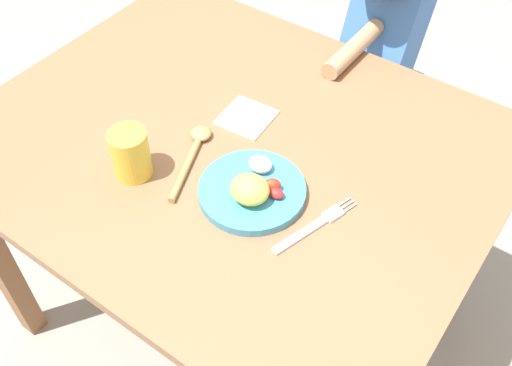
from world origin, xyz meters
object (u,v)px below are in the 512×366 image
fork (314,226)px  person (376,84)px  spoon (194,150)px  plate (253,189)px  drinking_cup (130,154)px

fork → person: bearing=33.0°
fork → person: (-0.20, 0.67, -0.20)m
spoon → person: bearing=-30.1°
plate → drinking_cup: (-0.22, -0.08, 0.03)m
plate → person: 0.71m
fork → person: person is taller
person → plate: bearing=95.5°
fork → drinking_cup: size_ratio=1.87×
spoon → drinking_cup: drinking_cup is taller
person → drinking_cup: bearing=78.2°
plate → spoon: (-0.16, 0.02, -0.01)m
drinking_cup → person: (0.16, 0.76, -0.25)m
drinking_cup → person: person is taller
plate → fork: 0.13m
fork → person: size_ratio=0.19×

